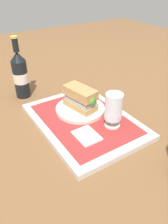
{
  "coord_description": "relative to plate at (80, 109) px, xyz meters",
  "views": [
    {
      "loc": [
        0.57,
        -0.37,
        0.49
      ],
      "look_at": [
        0.0,
        0.0,
        0.05
      ],
      "focal_mm": 35.66,
      "sensor_mm": 36.0,
      "label": 1
    }
  ],
  "objects": [
    {
      "name": "tray",
      "position": [
        0.05,
        -0.02,
        -0.02
      ],
      "size": [
        0.44,
        0.32,
        0.02
      ],
      "primitive_type": "cube",
      "color": "silver",
      "rests_on": "ground_plane"
    },
    {
      "name": "plate",
      "position": [
        0.0,
        0.0,
        0.0
      ],
      "size": [
        0.19,
        0.19,
        0.01
      ],
      "primitive_type": "cylinder",
      "color": "silver",
      "rests_on": "placemat"
    },
    {
      "name": "beer_glass",
      "position": [
        0.14,
        0.04,
        0.06
      ],
      "size": [
        0.06,
        0.06,
        0.12
      ],
      "color": "silver",
      "rests_on": "placemat"
    },
    {
      "name": "second_bottle",
      "position": [
        -0.27,
        -0.13,
        0.08
      ],
      "size": [
        0.07,
        0.07,
        0.27
      ],
      "color": "black",
      "rests_on": "ground_plane"
    },
    {
      "name": "placemat",
      "position": [
        0.05,
        -0.02,
        -0.01
      ],
      "size": [
        0.38,
        0.27,
        0.0
      ],
      "primitive_type": "cube",
      "color": "#9E2D2D",
      "rests_on": "tray"
    },
    {
      "name": "ground_plane",
      "position": [
        0.05,
        -0.02,
        -0.03
      ],
      "size": [
        3.0,
        3.0,
        0.0
      ],
      "primitive_type": "plane",
      "color": "brown"
    },
    {
      "name": "sandwich",
      "position": [
        0.0,
        0.0,
        0.05
      ],
      "size": [
        0.14,
        0.09,
        0.08
      ],
      "rotation": [
        0.0,
        0.0,
        0.2
      ],
      "color": "tan",
      "rests_on": "plate"
    },
    {
      "name": "napkin_folded",
      "position": [
        0.15,
        -0.07,
        -0.0
      ],
      "size": [
        0.09,
        0.07,
        0.01
      ],
      "primitive_type": "cube",
      "color": "white",
      "rests_on": "placemat"
    }
  ]
}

